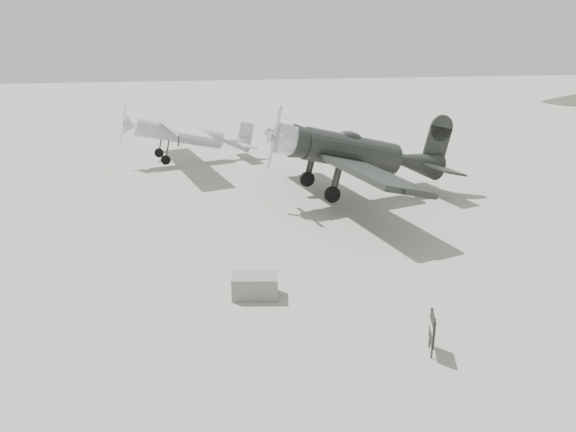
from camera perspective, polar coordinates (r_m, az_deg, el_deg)
name	(u,v)px	position (r m, az deg, el deg)	size (l,w,h in m)	color
ground	(330,255)	(21.07, 4.32, -4.00)	(160.00, 160.00, 0.00)	gray
lowwing_monoplane	(359,154)	(27.62, 7.21, 6.30)	(9.79, 13.63, 4.37)	black
highwing_monoplane	(185,130)	(36.19, -10.45, 8.57)	(8.35, 11.68, 3.30)	#AAADB0
equipment_block	(255,286)	(17.79, -3.36, -7.10)	(1.42, 0.89, 0.71)	slate
sign_board	(432,329)	(15.16, 14.44, -11.07)	(0.30, 0.77, 1.14)	#333333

